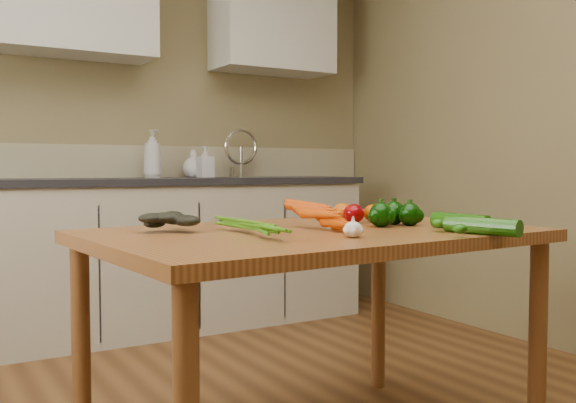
% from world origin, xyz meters
% --- Properties ---
extents(room, '(4.04, 5.04, 2.64)m').
position_xyz_m(room, '(0.00, 0.17, 1.25)').
color(room, brown).
rests_on(room, ground).
extents(counter_run, '(2.84, 0.64, 1.14)m').
position_xyz_m(counter_run, '(0.21, 2.19, 0.46)').
color(counter_run, '#B5AC97').
rests_on(counter_run, ground).
extents(upper_cabinets, '(2.15, 0.35, 0.70)m').
position_xyz_m(upper_cabinets, '(0.51, 2.32, 1.95)').
color(upper_cabinets, silver).
rests_on(upper_cabinets, room).
extents(table, '(1.47, 1.00, 0.76)m').
position_xyz_m(table, '(0.21, 0.29, 0.67)').
color(table, '#9B5C2D').
rests_on(table, ground).
extents(soap_bottle_a, '(0.14, 0.14, 0.29)m').
position_xyz_m(soap_bottle_a, '(0.35, 2.31, 1.05)').
color(soap_bottle_a, silver).
rests_on(soap_bottle_a, counter_run).
extents(soap_bottle_b, '(0.09, 0.09, 0.20)m').
position_xyz_m(soap_bottle_b, '(0.68, 2.25, 1.00)').
color(soap_bottle_b, silver).
rests_on(soap_bottle_b, counter_run).
extents(soap_bottle_c, '(0.19, 0.19, 0.17)m').
position_xyz_m(soap_bottle_c, '(0.64, 2.36, 0.99)').
color(soap_bottle_c, silver).
rests_on(soap_bottle_c, counter_run).
extents(carrot_bunch, '(0.27, 0.22, 0.07)m').
position_xyz_m(carrot_bunch, '(0.14, 0.27, 0.79)').
color(carrot_bunch, '#E54B05').
rests_on(carrot_bunch, table).
extents(leafy_greens, '(0.20, 0.18, 0.10)m').
position_xyz_m(leafy_greens, '(-0.23, 0.48, 0.81)').
color(leafy_greens, black).
rests_on(leafy_greens, table).
extents(garlic_bulb, '(0.06, 0.06, 0.05)m').
position_xyz_m(garlic_bulb, '(0.18, 0.04, 0.78)').
color(garlic_bulb, white).
rests_on(garlic_bulb, table).
extents(pepper_a, '(0.08, 0.08, 0.08)m').
position_xyz_m(pepper_a, '(0.46, 0.26, 0.80)').
color(pepper_a, black).
rests_on(pepper_a, table).
extents(pepper_b, '(0.08, 0.08, 0.08)m').
position_xyz_m(pepper_b, '(0.56, 0.31, 0.80)').
color(pepper_b, black).
rests_on(pepper_b, table).
extents(pepper_c, '(0.08, 0.08, 0.08)m').
position_xyz_m(pepper_c, '(0.58, 0.25, 0.80)').
color(pepper_c, black).
rests_on(pepper_c, table).
extents(tomato_a, '(0.08, 0.08, 0.07)m').
position_xyz_m(tomato_a, '(0.47, 0.42, 0.79)').
color(tomato_a, '#830206').
rests_on(tomato_a, table).
extents(tomato_b, '(0.08, 0.08, 0.07)m').
position_xyz_m(tomato_b, '(0.47, 0.50, 0.79)').
color(tomato_b, '#D54E05').
rests_on(tomato_b, table).
extents(tomato_c, '(0.07, 0.07, 0.07)m').
position_xyz_m(tomato_c, '(0.56, 0.43, 0.79)').
color(tomato_c, '#D54E05').
rests_on(tomato_c, table).
extents(zucchini_a, '(0.07, 0.22, 0.05)m').
position_xyz_m(zucchini_a, '(0.62, 0.05, 0.78)').
color(zucchini_a, '#144C08').
rests_on(zucchini_a, table).
extents(zucchini_b, '(0.10, 0.25, 0.05)m').
position_xyz_m(zucchini_b, '(0.56, -0.10, 0.78)').
color(zucchini_b, '#144C08').
rests_on(zucchini_b, table).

